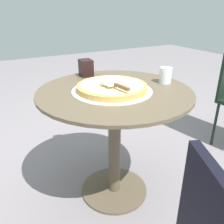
{
  "coord_description": "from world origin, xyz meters",
  "views": [
    {
      "loc": [
        0.65,
        1.14,
        1.2
      ],
      "look_at": [
        0.02,
        0.01,
        0.62
      ],
      "focal_mm": 38.17,
      "sensor_mm": 36.0,
      "label": 1
    }
  ],
  "objects_px": {
    "pizza_on_tray": "(112,88)",
    "pizza_server": "(116,85)",
    "drinking_cup": "(165,75)",
    "napkin_dispenser": "(86,68)",
    "patio_table": "(115,121)"
  },
  "relations": [
    {
      "from": "pizza_on_tray",
      "to": "drinking_cup",
      "type": "distance_m",
      "value": 0.37
    },
    {
      "from": "pizza_on_tray",
      "to": "pizza_server",
      "type": "xyz_separation_m",
      "value": [
        0.02,
        0.08,
        0.04
      ]
    },
    {
      "from": "pizza_server",
      "to": "patio_table",
      "type": "bearing_deg",
      "value": -116.12
    },
    {
      "from": "pizza_server",
      "to": "drinking_cup",
      "type": "relative_size",
      "value": 2.2
    },
    {
      "from": "pizza_on_tray",
      "to": "pizza_server",
      "type": "relative_size",
      "value": 2.15
    },
    {
      "from": "pizza_server",
      "to": "napkin_dispenser",
      "type": "bearing_deg",
      "value": -92.38
    },
    {
      "from": "patio_table",
      "to": "drinking_cup",
      "type": "height_order",
      "value": "drinking_cup"
    },
    {
      "from": "pizza_server",
      "to": "drinking_cup",
      "type": "xyz_separation_m",
      "value": [
        -0.39,
        -0.05,
        -0.01
      ]
    },
    {
      "from": "pizza_server",
      "to": "napkin_dispenser",
      "type": "relative_size",
      "value": 1.93
    },
    {
      "from": "patio_table",
      "to": "napkin_dispenser",
      "type": "xyz_separation_m",
      "value": [
        0.02,
        -0.36,
        0.26
      ]
    },
    {
      "from": "napkin_dispenser",
      "to": "pizza_server",
      "type": "bearing_deg",
      "value": -177.14
    },
    {
      "from": "pizza_on_tray",
      "to": "patio_table",
      "type": "bearing_deg",
      "value": -162.44
    },
    {
      "from": "pizza_on_tray",
      "to": "pizza_server",
      "type": "distance_m",
      "value": 0.09
    },
    {
      "from": "pizza_server",
      "to": "napkin_dispenser",
      "type": "distance_m",
      "value": 0.44
    },
    {
      "from": "drinking_cup",
      "to": "napkin_dispenser",
      "type": "distance_m",
      "value": 0.54
    }
  ]
}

